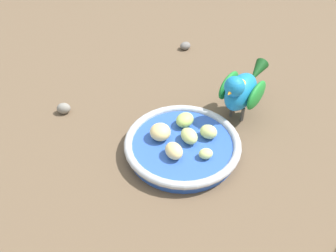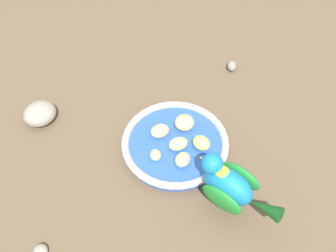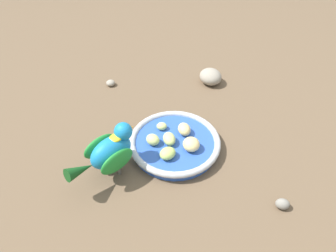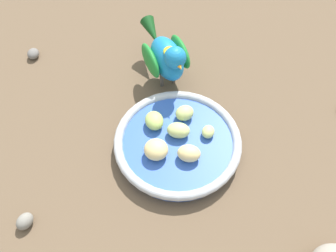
{
  "view_description": "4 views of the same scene",
  "coord_description": "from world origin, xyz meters",
  "px_view_note": "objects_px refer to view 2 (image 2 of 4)",
  "views": [
    {
      "loc": [
        0.33,
        0.46,
        0.54
      ],
      "look_at": [
        0.03,
        0.01,
        0.05
      ],
      "focal_mm": 43.55,
      "sensor_mm": 36.0,
      "label": 1
    },
    {
      "loc": [
        -0.42,
        0.28,
        0.71
      ],
      "look_at": [
        0.03,
        0.04,
        0.06
      ],
      "focal_mm": 46.23,
      "sensor_mm": 36.0,
      "label": 2
    },
    {
      "loc": [
        -0.18,
        -0.44,
        0.53
      ],
      "look_at": [
        0.0,
        0.04,
        0.06
      ],
      "focal_mm": 33.13,
      "sensor_mm": 36.0,
      "label": 3
    },
    {
      "loc": [
        0.34,
        0.02,
        0.54
      ],
      "look_at": [
        -0.0,
        0.01,
        0.04
      ],
      "focal_mm": 39.21,
      "sensor_mm": 36.0,
      "label": 4
    }
  ],
  "objects_px": {
    "apple_piece_0": "(184,123)",
    "pebble_0": "(232,66)",
    "apple_piece_2": "(178,143)",
    "pebble_2": "(40,251)",
    "parrot": "(229,185)",
    "apple_piece_5": "(182,160)",
    "apple_piece_3": "(160,131)",
    "feeding_bowl": "(175,144)",
    "rock_large": "(40,113)",
    "apple_piece_1": "(201,143)",
    "apple_piece_4": "(157,157)"
  },
  "relations": [
    {
      "from": "apple_piece_0",
      "to": "pebble_0",
      "type": "relative_size",
      "value": 1.42
    },
    {
      "from": "apple_piece_2",
      "to": "pebble_2",
      "type": "bearing_deg",
      "value": 103.1
    },
    {
      "from": "parrot",
      "to": "pebble_2",
      "type": "distance_m",
      "value": 0.34
    },
    {
      "from": "apple_piece_5",
      "to": "parrot",
      "type": "xyz_separation_m",
      "value": [
        -0.1,
        -0.03,
        0.03
      ]
    },
    {
      "from": "apple_piece_5",
      "to": "parrot",
      "type": "bearing_deg",
      "value": -162.41
    },
    {
      "from": "apple_piece_0",
      "to": "apple_piece_3",
      "type": "distance_m",
      "value": 0.05
    },
    {
      "from": "feeding_bowl",
      "to": "pebble_0",
      "type": "distance_m",
      "value": 0.26
    },
    {
      "from": "apple_piece_0",
      "to": "pebble_2",
      "type": "xyz_separation_m",
      "value": [
        -0.11,
        0.34,
        -0.03
      ]
    },
    {
      "from": "apple_piece_3",
      "to": "pebble_0",
      "type": "xyz_separation_m",
      "value": [
        0.11,
        -0.24,
        -0.02
      ]
    },
    {
      "from": "apple_piece_5",
      "to": "feeding_bowl",
      "type": "bearing_deg",
      "value": -13.38
    },
    {
      "from": "apple_piece_3",
      "to": "rock_large",
      "type": "height_order",
      "value": "apple_piece_3"
    },
    {
      "from": "apple_piece_3",
      "to": "pebble_2",
      "type": "bearing_deg",
      "value": 111.54
    },
    {
      "from": "apple_piece_3",
      "to": "parrot",
      "type": "relative_size",
      "value": 0.23
    },
    {
      "from": "rock_large",
      "to": "pebble_2",
      "type": "bearing_deg",
      "value": 161.66
    },
    {
      "from": "apple_piece_0",
      "to": "apple_piece_1",
      "type": "distance_m",
      "value": 0.06
    },
    {
      "from": "feeding_bowl",
      "to": "parrot",
      "type": "distance_m",
      "value": 0.16
    },
    {
      "from": "rock_large",
      "to": "pebble_2",
      "type": "xyz_separation_m",
      "value": [
        -0.28,
        0.09,
        -0.01
      ]
    },
    {
      "from": "feeding_bowl",
      "to": "apple_piece_3",
      "type": "bearing_deg",
      "value": 29.49
    },
    {
      "from": "apple_piece_2",
      "to": "rock_large",
      "type": "distance_m",
      "value": 0.3
    },
    {
      "from": "apple_piece_0",
      "to": "pebble_2",
      "type": "bearing_deg",
      "value": 107.61
    },
    {
      "from": "apple_piece_2",
      "to": "parrot",
      "type": "xyz_separation_m",
      "value": [
        -0.14,
        -0.02,
        0.03
      ]
    },
    {
      "from": "apple_piece_3",
      "to": "rock_large",
      "type": "distance_m",
      "value": 0.26
    },
    {
      "from": "apple_piece_3",
      "to": "pebble_2",
      "type": "height_order",
      "value": "apple_piece_3"
    },
    {
      "from": "feeding_bowl",
      "to": "parrot",
      "type": "relative_size",
      "value": 1.32
    },
    {
      "from": "feeding_bowl",
      "to": "apple_piece_5",
      "type": "relative_size",
      "value": 6.57
    },
    {
      "from": "apple_piece_2",
      "to": "feeding_bowl",
      "type": "bearing_deg",
      "value": -5.0
    },
    {
      "from": "apple_piece_4",
      "to": "rock_large",
      "type": "height_order",
      "value": "rock_large"
    },
    {
      "from": "apple_piece_3",
      "to": "parrot",
      "type": "xyz_separation_m",
      "value": [
        -0.18,
        -0.04,
        0.03
      ]
    },
    {
      "from": "feeding_bowl",
      "to": "rock_large",
      "type": "height_order",
      "value": "rock_large"
    },
    {
      "from": "apple_piece_3",
      "to": "rock_large",
      "type": "bearing_deg",
      "value": 49.11
    },
    {
      "from": "feeding_bowl",
      "to": "apple_piece_4",
      "type": "distance_m",
      "value": 0.06
    },
    {
      "from": "apple_piece_2",
      "to": "apple_piece_5",
      "type": "distance_m",
      "value": 0.04
    },
    {
      "from": "parrot",
      "to": "rock_large",
      "type": "height_order",
      "value": "parrot"
    },
    {
      "from": "apple_piece_3",
      "to": "pebble_2",
      "type": "relative_size",
      "value": 1.45
    },
    {
      "from": "parrot",
      "to": "apple_piece_3",
      "type": "bearing_deg",
      "value": -11.51
    },
    {
      "from": "apple_piece_0",
      "to": "parrot",
      "type": "height_order",
      "value": "parrot"
    },
    {
      "from": "apple_piece_2",
      "to": "apple_piece_4",
      "type": "relative_size",
      "value": 1.55
    },
    {
      "from": "parrot",
      "to": "pebble_2",
      "type": "relative_size",
      "value": 6.23
    },
    {
      "from": "feeding_bowl",
      "to": "apple_piece_1",
      "type": "xyz_separation_m",
      "value": [
        -0.03,
        -0.04,
        0.02
      ]
    },
    {
      "from": "feeding_bowl",
      "to": "pebble_2",
      "type": "distance_m",
      "value": 0.32
    },
    {
      "from": "apple_piece_5",
      "to": "pebble_0",
      "type": "bearing_deg",
      "value": -51.98
    },
    {
      "from": "rock_large",
      "to": "pebble_2",
      "type": "height_order",
      "value": "rock_large"
    },
    {
      "from": "apple_piece_4",
      "to": "pebble_2",
      "type": "bearing_deg",
      "value": 104.17
    },
    {
      "from": "apple_piece_0",
      "to": "parrot",
      "type": "xyz_separation_m",
      "value": [
        -0.18,
        0.01,
        0.03
      ]
    },
    {
      "from": "parrot",
      "to": "pebble_0",
      "type": "bearing_deg",
      "value": -58.7
    },
    {
      "from": "feeding_bowl",
      "to": "apple_piece_3",
      "type": "distance_m",
      "value": 0.04
    },
    {
      "from": "rock_large",
      "to": "pebble_2",
      "type": "relative_size",
      "value": 2.66
    },
    {
      "from": "parrot",
      "to": "feeding_bowl",
      "type": "bearing_deg",
      "value": -15.53
    },
    {
      "from": "apple_piece_2",
      "to": "apple_piece_3",
      "type": "height_order",
      "value": "apple_piece_3"
    },
    {
      "from": "pebble_2",
      "to": "rock_large",
      "type": "bearing_deg",
      "value": -18.34
    }
  ]
}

